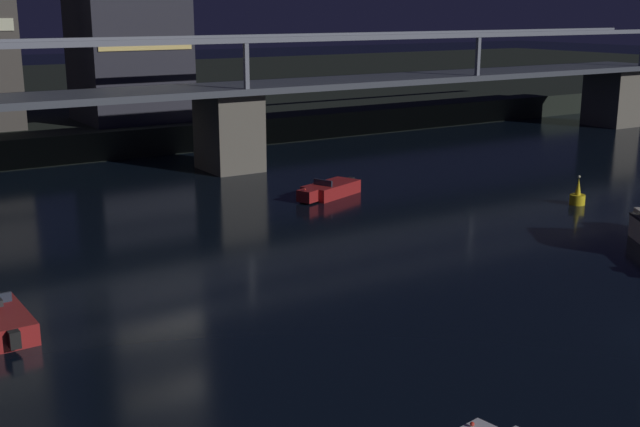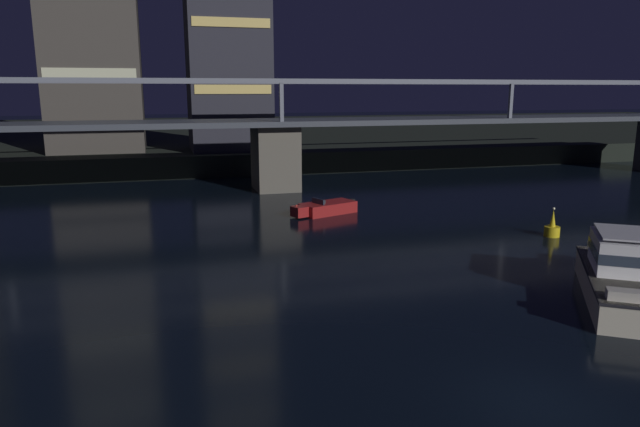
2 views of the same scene
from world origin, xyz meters
name	(u,v)px [view 2 (image 2 of 2)]	position (x,y,z in m)	size (l,w,h in m)	color
ground_plane	(537,406)	(0.00, 0.00, 0.00)	(400.00, 400.00, 0.00)	black
far_riverbank	(219,135)	(0.00, 84.66, 1.10)	(240.00, 80.00, 2.20)	black
river_bridge	(275,138)	(0.00, 36.65, 4.48)	(89.71, 6.40, 9.38)	#605B51
cabin_cruiser_near_left	(620,274)	(8.46, 6.36, 1.05)	(6.79, 8.74, 2.79)	beige
speedboat_near_right	(325,208)	(1.33, 25.67, 0.41)	(5.09, 3.06, 1.16)	maroon
channel_buoy	(552,229)	(12.52, 15.99, 0.48)	(0.90, 0.90, 1.76)	yellow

